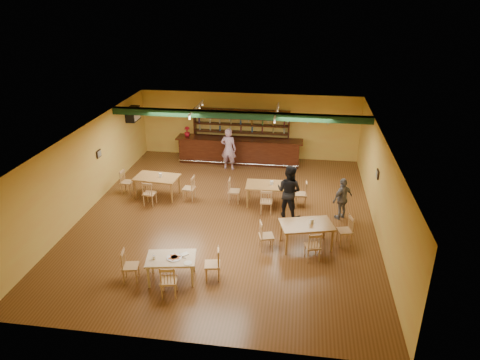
% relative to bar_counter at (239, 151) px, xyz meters
% --- Properties ---
extents(floor, '(12.00, 12.00, 0.00)m').
position_rel_bar_counter_xyz_m(floor, '(0.32, -5.15, -0.56)').
color(floor, '#583719').
rests_on(floor, ground).
extents(ceiling_beam, '(10.00, 0.30, 0.25)m').
position_rel_bar_counter_xyz_m(ceiling_beam, '(0.32, -2.35, 2.31)').
color(ceiling_beam, black).
rests_on(ceiling_beam, ceiling).
extents(track_rail_left, '(0.05, 2.50, 0.05)m').
position_rel_bar_counter_xyz_m(track_rail_left, '(-1.48, -1.75, 2.38)').
color(track_rail_left, white).
rests_on(track_rail_left, ceiling).
extents(track_rail_right, '(0.05, 2.50, 0.05)m').
position_rel_bar_counter_xyz_m(track_rail_right, '(1.72, -1.75, 2.38)').
color(track_rail_right, white).
rests_on(track_rail_right, ceiling).
extents(ac_unit, '(0.34, 0.70, 0.48)m').
position_rel_bar_counter_xyz_m(ac_unit, '(-4.48, -0.95, 1.79)').
color(ac_unit, white).
rests_on(ac_unit, wall_left).
extents(picture_left, '(0.04, 0.34, 0.28)m').
position_rel_bar_counter_xyz_m(picture_left, '(-4.65, -4.15, 1.14)').
color(picture_left, black).
rests_on(picture_left, wall_left).
extents(picture_right, '(0.04, 0.34, 0.28)m').
position_rel_bar_counter_xyz_m(picture_right, '(5.29, -4.65, 1.14)').
color(picture_right, black).
rests_on(picture_right, wall_right).
extents(bar_counter, '(5.67, 0.85, 1.13)m').
position_rel_bar_counter_xyz_m(bar_counter, '(0.00, 0.00, 0.00)').
color(bar_counter, black).
rests_on(bar_counter, ground).
extents(back_bar_hutch, '(4.38, 0.40, 2.28)m').
position_rel_bar_counter_xyz_m(back_bar_hutch, '(0.00, 0.63, 0.57)').
color(back_bar_hutch, black).
rests_on(back_bar_hutch, ground).
extents(poinsettia, '(0.32, 0.32, 0.45)m').
position_rel_bar_counter_xyz_m(poinsettia, '(-2.38, 0.00, 0.79)').
color(poinsettia, red).
rests_on(poinsettia, bar_counter).
extents(dining_table_a, '(1.69, 1.11, 0.81)m').
position_rel_bar_counter_xyz_m(dining_table_a, '(-2.57, -3.92, -0.16)').
color(dining_table_a, olive).
rests_on(dining_table_a, ground).
extents(dining_table_b, '(1.59, 0.99, 0.78)m').
position_rel_bar_counter_xyz_m(dining_table_b, '(1.62, -3.98, -0.18)').
color(dining_table_b, olive).
rests_on(dining_table_b, ground).
extents(dining_table_d, '(1.76, 1.32, 0.78)m').
position_rel_bar_counter_xyz_m(dining_table_d, '(3.04, -6.70, -0.17)').
color(dining_table_d, olive).
rests_on(dining_table_d, ground).
extents(near_table, '(1.44, 1.06, 0.70)m').
position_rel_bar_counter_xyz_m(near_table, '(-0.56, -8.92, -0.21)').
color(near_table, tan).
rests_on(near_table, ground).
extents(pizza_tray, '(0.45, 0.45, 0.01)m').
position_rel_bar_counter_xyz_m(pizza_tray, '(-0.46, -8.92, 0.15)').
color(pizza_tray, silver).
rests_on(pizza_tray, near_table).
extents(parmesan_shaker, '(0.09, 0.09, 0.11)m').
position_rel_bar_counter_xyz_m(parmesan_shaker, '(-0.98, -9.06, 0.19)').
color(parmesan_shaker, '#EAE5C6').
rests_on(parmesan_shaker, near_table).
extents(napkin_stack, '(0.25, 0.25, 0.03)m').
position_rel_bar_counter_xyz_m(napkin_stack, '(-0.23, -8.73, 0.15)').
color(napkin_stack, white).
rests_on(napkin_stack, near_table).
extents(pizza_server, '(0.33, 0.16, 0.00)m').
position_rel_bar_counter_xyz_m(pizza_server, '(-0.32, -8.87, 0.16)').
color(pizza_server, silver).
rests_on(pizza_server, pizza_tray).
extents(side_plate, '(0.26, 0.26, 0.01)m').
position_rel_bar_counter_xyz_m(side_plate, '(-0.04, -9.11, 0.14)').
color(side_plate, white).
rests_on(side_plate, near_table).
extents(patron_bar, '(0.72, 0.52, 1.85)m').
position_rel_bar_counter_xyz_m(patron_bar, '(-0.35, -0.83, 0.36)').
color(patron_bar, purple).
rests_on(patron_bar, ground).
extents(patron_right_a, '(1.13, 1.03, 1.88)m').
position_rel_bar_counter_xyz_m(patron_right_a, '(2.42, -4.78, 0.37)').
color(patron_right_a, black).
rests_on(patron_right_a, ground).
extents(patron_right_b, '(0.89, 0.87, 1.49)m').
position_rel_bar_counter_xyz_m(patron_right_b, '(4.24, -4.70, 0.18)').
color(patron_right_b, slate).
rests_on(patron_right_b, ground).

